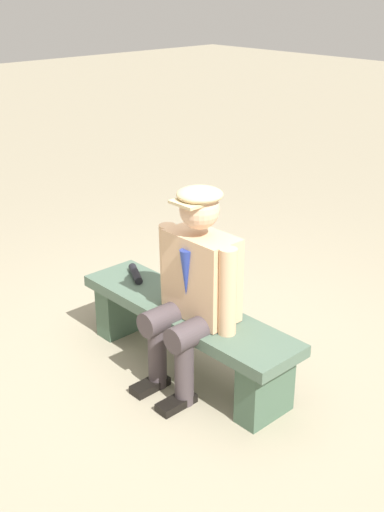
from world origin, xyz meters
TOP-DOWN VIEW (x-y plane):
  - ground_plane at (0.00, 0.00)m, footprint 30.00×30.00m
  - bench at (0.00, 0.00)m, footprint 1.56×0.39m
  - seated_man at (-0.14, 0.06)m, footprint 0.59×0.54m
  - rolled_magazine at (0.53, -0.04)m, footprint 0.23×0.16m

SIDE VIEW (x-z plane):
  - ground_plane at x=0.00m, z-range 0.00..0.00m
  - bench at x=0.00m, z-range 0.08..0.51m
  - rolled_magazine at x=0.53m, z-range 0.43..0.48m
  - seated_man at x=-0.14m, z-range 0.05..1.26m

